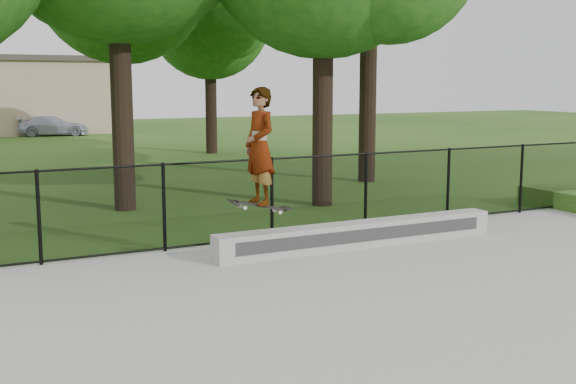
# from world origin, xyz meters

# --- Properties ---
(ground) EXTENTS (100.00, 100.00, 0.00)m
(ground) POSITION_xyz_m (0.00, 0.00, 0.00)
(ground) COLOR #254A14
(ground) RESTS_ON ground
(concrete_slab) EXTENTS (14.00, 12.00, 0.06)m
(concrete_slab) POSITION_xyz_m (0.00, 0.00, 0.03)
(concrete_slab) COLOR #989893
(concrete_slab) RESTS_ON ground
(grind_ledge) EXTENTS (5.37, 0.40, 0.43)m
(grind_ledge) POSITION_xyz_m (1.12, 4.70, 0.28)
(grind_ledge) COLOR #A3A39E
(grind_ledge) RESTS_ON concrete_slab
(car_c) EXTENTS (3.57, 2.06, 1.06)m
(car_c) POSITION_xyz_m (0.79, 34.84, 0.53)
(car_c) COLOR #A4AABA
(car_c) RESTS_ON ground
(skater_airborne) EXTENTS (0.82, 0.70, 2.00)m
(skater_airborne) POSITION_xyz_m (-0.90, 4.46, 1.88)
(skater_airborne) COLOR black
(skater_airborne) RESTS_ON ground
(chainlink_fence) EXTENTS (16.06, 0.06, 1.50)m
(chainlink_fence) POSITION_xyz_m (0.00, 5.90, 0.81)
(chainlink_fence) COLOR black
(chainlink_fence) RESTS_ON concrete_slab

